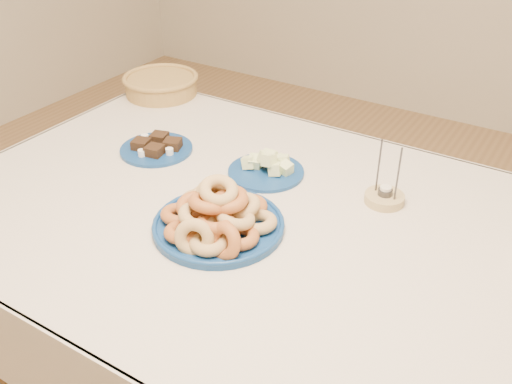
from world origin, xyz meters
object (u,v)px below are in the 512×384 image
at_px(wicker_basket, 161,84).
at_px(candle_holder, 384,197).
at_px(dining_table, 266,251).
at_px(melon_plate, 267,167).
at_px(donut_platter, 218,217).
at_px(brownie_plate, 156,147).

height_order(wicker_basket, candle_holder, candle_holder).
bearing_deg(dining_table, melon_plate, 120.78).
bearing_deg(melon_plate, donut_platter, -81.78).
distance_m(brownie_plate, candle_holder, 0.69).
bearing_deg(brownie_plate, melon_plate, 10.76).
xyz_separation_m(brownie_plate, wicker_basket, (-0.27, 0.35, 0.03)).
relative_size(donut_platter, candle_holder, 2.28).
bearing_deg(wicker_basket, brownie_plate, -51.89).
distance_m(donut_platter, candle_holder, 0.44).
bearing_deg(candle_holder, brownie_plate, -172.04).
xyz_separation_m(wicker_basket, candle_holder, (0.96, -0.25, -0.02)).
xyz_separation_m(donut_platter, wicker_basket, (-0.66, 0.58, 0.00)).
relative_size(donut_platter, wicker_basket, 1.27).
xyz_separation_m(dining_table, donut_platter, (-0.07, -0.11, 0.14)).
distance_m(melon_plate, brownie_plate, 0.35).
height_order(donut_platter, wicker_basket, donut_platter).
height_order(melon_plate, brownie_plate, melon_plate).
distance_m(donut_platter, brownie_plate, 0.46).
relative_size(melon_plate, brownie_plate, 1.03).
bearing_deg(dining_table, donut_platter, -122.28).
xyz_separation_m(donut_platter, candle_holder, (0.29, 0.33, -0.02)).
height_order(donut_platter, candle_holder, candle_holder).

